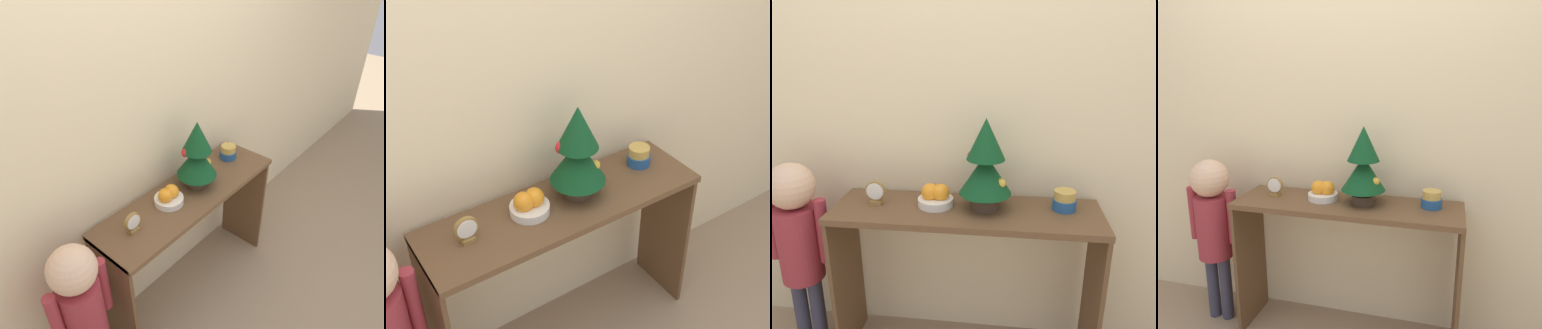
# 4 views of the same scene
# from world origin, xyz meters

# --- Properties ---
(back_wall) EXTENTS (7.00, 0.05, 2.50)m
(back_wall) POSITION_xyz_m (0.00, 0.41, 1.25)
(back_wall) COLOR beige
(back_wall) RESTS_ON ground_plane
(console_table) EXTENTS (1.24, 0.37, 0.82)m
(console_table) POSITION_xyz_m (0.00, 0.18, 0.63)
(console_table) COLOR brown
(console_table) RESTS_ON ground_plane
(mini_tree) EXTENTS (0.24, 0.24, 0.42)m
(mini_tree) POSITION_xyz_m (0.09, 0.20, 1.03)
(mini_tree) COLOR #4C3828
(mini_tree) RESTS_ON console_table
(fruit_bowl) EXTENTS (0.16, 0.16, 0.11)m
(fruit_bowl) POSITION_xyz_m (-0.14, 0.21, 0.86)
(fruit_bowl) COLOR silver
(fruit_bowl) RESTS_ON console_table
(singing_bowl) EXTENTS (0.11, 0.11, 0.09)m
(singing_bowl) POSITION_xyz_m (0.45, 0.24, 0.86)
(singing_bowl) COLOR #235189
(singing_bowl) RESTS_ON console_table
(desk_clock) EXTENTS (0.09, 0.04, 0.11)m
(desk_clock) POSITION_xyz_m (-0.43, 0.19, 0.88)
(desk_clock) COLOR olive
(desk_clock) RESTS_ON console_table
(child_figure) EXTENTS (0.32, 0.22, 1.02)m
(child_figure) POSITION_xyz_m (-0.81, 0.14, 0.66)
(child_figure) COLOR #38384C
(child_figure) RESTS_ON ground_plane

